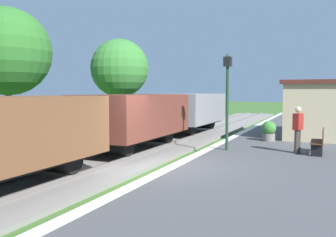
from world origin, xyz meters
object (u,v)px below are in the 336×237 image
station_hut (322,108)px  tree_trackside_far (120,68)px  bench_down_platform (322,120)px  tree_trackside_mid (7,52)px  bench_near_hut (319,141)px  person_waiting (298,128)px  lamp_post_near (227,84)px  potted_planter (269,131)px  freight_train (134,119)px

station_hut → tree_trackside_far: (-11.69, -0.10, 2.30)m
bench_down_platform → tree_trackside_mid: size_ratio=0.23×
bench_near_hut → person_waiting: size_ratio=0.88×
person_waiting → tree_trackside_mid: tree_trackside_mid is taller
lamp_post_near → tree_trackside_mid: 10.70m
potted_planter → person_waiting: bearing=-64.3°
bench_down_platform → tree_trackside_far: bearing=-157.5°
potted_planter → lamp_post_near: bearing=-108.5°
lamp_post_near → tree_trackside_mid: (-10.57, -0.62, 1.59)m
station_hut → bench_down_platform: station_hut is taller
bench_near_hut → tree_trackside_mid: (-13.84, -1.10, 3.67)m
station_hut → potted_planter: 3.76m
tree_trackside_mid → tree_trackside_far: size_ratio=1.13×
potted_planter → bench_down_platform: bearing=74.2°
bench_down_platform → bench_near_hut: bearing=-90.0°
station_hut → lamp_post_near: (-3.27, -6.25, 1.15)m
lamp_post_near → tree_trackside_mid: bearing=-176.6°
bench_near_hut → person_waiting: 0.88m
person_waiting → tree_trackside_far: size_ratio=0.30×
station_hut → person_waiting: 5.97m
freight_train → tree_trackside_mid: (-7.04, 0.29, 3.00)m
bench_down_platform → tree_trackside_far: (-11.70, -4.84, 3.23)m
person_waiting → tree_trackside_mid: bearing=26.8°
freight_train → bench_down_platform: bearing=60.2°
station_hut → potted_planter: station_hut is taller
station_hut → bench_down_platform: 4.83m
tree_trackside_far → bench_near_hut: bearing=-25.8°
lamp_post_near → bench_down_platform: bearing=73.4°
freight_train → person_waiting: freight_train is taller
bench_down_platform → potted_planter: (-2.17, -7.67, 0.00)m
person_waiting → potted_planter: 3.33m
person_waiting → lamp_post_near: (-2.54, -0.34, 1.62)m
potted_planter → tree_trackside_mid: bearing=-161.4°
freight_train → tree_trackside_far: size_ratio=3.36×
bench_down_platform → person_waiting: person_waiting is taller
freight_train → potted_planter: size_ratio=21.18×
potted_planter → lamp_post_near: (-1.11, -3.31, 2.08)m
bench_near_hut → tree_trackside_far: tree_trackside_far is taller
station_hut → tree_trackside_far: tree_trackside_far is taller
lamp_post_near → potted_planter: bearing=71.5°
bench_near_hut → tree_trackside_mid: size_ratio=0.23×
lamp_post_near → tree_trackside_far: (-8.42, 6.14, 1.15)m
freight_train → person_waiting: (6.07, 1.25, -0.21)m
person_waiting → potted_planter: person_waiting is taller
person_waiting → tree_trackside_far: 12.71m
station_hut → bench_near_hut: station_hut is taller
potted_planter → tree_trackside_mid: (-11.68, -3.94, 3.67)m
bench_near_hut → bench_down_platform: bearing=90.0°
bench_down_platform → tree_trackside_far: tree_trackside_far is taller
lamp_post_near → tree_trackside_far: bearing=143.9°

